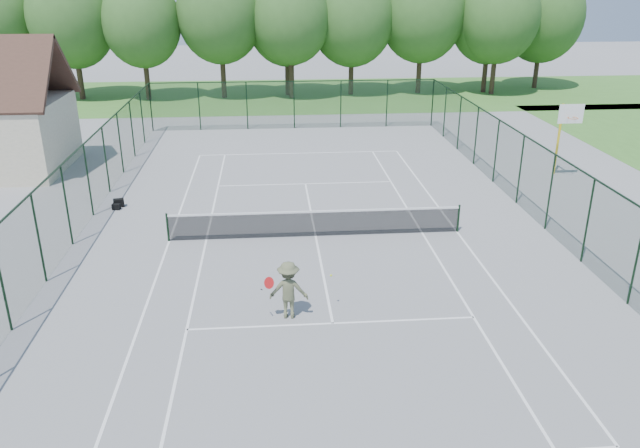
% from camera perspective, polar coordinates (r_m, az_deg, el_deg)
% --- Properties ---
extents(ground, '(140.00, 140.00, 0.00)m').
position_cam_1_polar(ground, '(23.69, -0.40, -1.12)').
color(ground, gray).
rests_on(ground, ground).
extents(grass_far, '(80.00, 16.00, 0.01)m').
position_cam_1_polar(grass_far, '(52.59, -2.95, 11.71)').
color(grass_far, '#478331').
rests_on(grass_far, ground).
extents(court_lines, '(11.05, 23.85, 0.01)m').
position_cam_1_polar(court_lines, '(23.69, -0.40, -1.11)').
color(court_lines, white).
rests_on(court_lines, ground).
extents(tennis_net, '(11.08, 0.08, 1.10)m').
position_cam_1_polar(tennis_net, '(23.47, -0.40, 0.17)').
color(tennis_net, black).
rests_on(tennis_net, ground).
extents(fence_enclosure, '(18.05, 36.05, 3.02)m').
position_cam_1_polar(fence_enclosure, '(23.12, -0.41, 2.44)').
color(fence_enclosure, '#1B3824').
rests_on(fence_enclosure, ground).
extents(tree_line_far, '(39.40, 6.40, 9.70)m').
position_cam_1_polar(tree_line_far, '(51.88, -3.08, 18.23)').
color(tree_line_far, '#412D20').
rests_on(tree_line_far, ground).
extents(basketball_goal, '(1.20, 1.43, 3.65)m').
position_cam_1_polar(basketball_goal, '(32.26, 21.51, 8.40)').
color(basketball_goal, yellow).
rests_on(basketball_goal, ground).
extents(sports_bag_a, '(0.49, 0.36, 0.35)m').
position_cam_1_polar(sports_bag_a, '(28.00, -17.91, 1.85)').
color(sports_bag_a, black).
rests_on(sports_bag_a, ground).
extents(sports_bag_b, '(0.35, 0.25, 0.25)m').
position_cam_1_polar(sports_bag_b, '(27.70, -18.14, 1.51)').
color(sports_bag_b, black).
rests_on(sports_bag_b, ground).
extents(tennis_player, '(2.16, 0.82, 1.73)m').
position_cam_1_polar(tennis_player, '(17.93, -2.89, -6.04)').
color(tennis_player, '#5B6041').
rests_on(tennis_player, ground).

